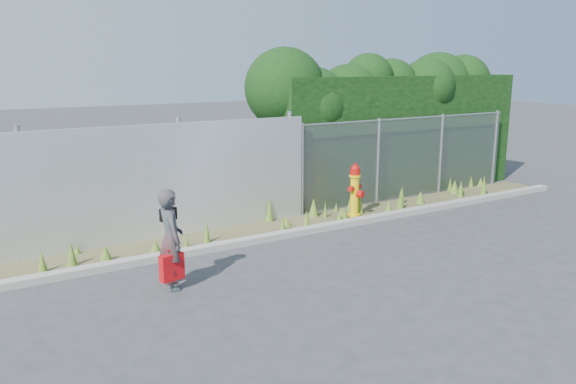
# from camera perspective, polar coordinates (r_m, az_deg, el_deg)

# --- Properties ---
(ground) EXTENTS (80.00, 80.00, 0.00)m
(ground) POSITION_cam_1_polar(r_m,az_deg,el_deg) (9.57, 5.98, -7.22)
(ground) COLOR #363638
(ground) RESTS_ON ground
(curb) EXTENTS (16.00, 0.22, 0.12)m
(curb) POSITION_cam_1_polar(r_m,az_deg,el_deg) (10.96, 0.24, -4.22)
(curb) COLOR gray
(curb) RESTS_ON ground
(weed_strip) EXTENTS (16.00, 1.31, 0.55)m
(weed_strip) POSITION_cam_1_polar(r_m,az_deg,el_deg) (11.63, -0.10, -2.85)
(weed_strip) COLOR #4D472C
(weed_strip) RESTS_ON ground
(corrugated_fence) EXTENTS (8.50, 0.21, 2.30)m
(corrugated_fence) POSITION_cam_1_polar(r_m,az_deg,el_deg) (10.58, -18.46, 0.33)
(corrugated_fence) COLOR silver
(corrugated_fence) RESTS_ON ground
(chainlink_fence) EXTENTS (6.50, 0.07, 2.05)m
(chainlink_fence) POSITION_cam_1_polar(r_m,az_deg,el_deg) (14.24, 12.33, 3.46)
(chainlink_fence) COLOR gray
(chainlink_fence) RESTS_ON ground
(hedge) EXTENTS (7.84, 2.07, 3.68)m
(hedge) POSITION_cam_1_polar(r_m,az_deg,el_deg) (14.85, 9.68, 7.99)
(hedge) COLOR black
(hedge) RESTS_ON ground
(fire_hydrant) EXTENTS (0.40, 0.36, 1.19)m
(fire_hydrant) POSITION_cam_1_polar(r_m,az_deg,el_deg) (12.34, 6.80, 0.11)
(fire_hydrant) COLOR yellow
(fire_hydrant) RESTS_ON ground
(woman) EXTENTS (0.41, 0.58, 1.52)m
(woman) POSITION_cam_1_polar(r_m,az_deg,el_deg) (8.47, -11.82, -4.71)
(woman) COLOR #0E5859
(woman) RESTS_ON ground
(red_tote_bag) EXTENTS (0.36, 0.13, 0.47)m
(red_tote_bag) POSITION_cam_1_polar(r_m,az_deg,el_deg) (8.44, -11.72, -7.48)
(red_tote_bag) COLOR #B70A0D
(black_shoulder_bag) EXTENTS (0.25, 0.11, 0.19)m
(black_shoulder_bag) POSITION_cam_1_polar(r_m,az_deg,el_deg) (8.49, -12.08, -2.23)
(black_shoulder_bag) COLOR black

